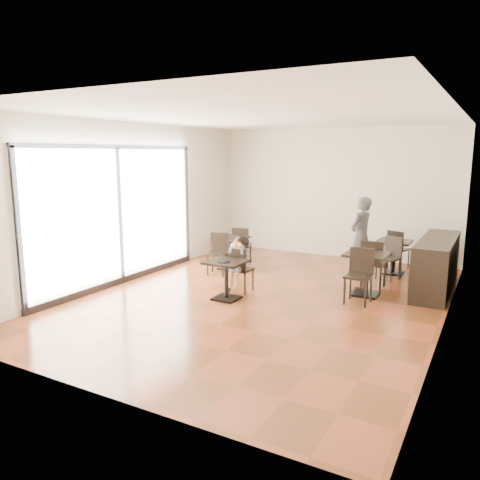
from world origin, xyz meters
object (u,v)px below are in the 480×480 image
Objects in this scene: chair_left_a at (242,246)px; chair_back_a at (399,249)px; cafe_table_left at (230,253)px; chair_back_b at (388,259)px; cafe_table_mid at (366,274)px; child_chair at (241,270)px; chair_left_b at (217,254)px; child at (241,264)px; chair_mid_b at (358,277)px; child_table at (226,280)px; cafe_table_back at (394,257)px; adult_patron at (361,235)px; chair_mid_a at (373,264)px.

chair_back_a is (3.31, 1.35, -0.00)m from chair_left_a.
chair_back_b reaches higher than cafe_table_left.
child_chair is at bearing -156.65° from cafe_table_mid.
chair_left_b reaches higher than cafe_table_mid.
child is 1.12× the size of chair_mid_b.
child is (0.00, 0.55, 0.18)m from child_table.
child is at bearing -128.92° from cafe_table_back.
chair_back_b is (2.24, 2.23, -0.10)m from child.
child is at bearing 90.00° from child_table.
child_chair is at bearing 90.00° from child_table.
chair_back_a is at bearing 86.98° from cafe_table_mid.
child_table is 4.01m from cafe_table_back.
chair_mid_b is at bearing -170.26° from child_chair.
chair_left_a is (-1.07, 1.97, 0.02)m from child_chair.
cafe_table_mid is 0.90× the size of chair_left_b.
adult_patron is at bearing 16.34° from chair_left_b.
adult_patron reaches higher than chair_mid_a.
child_table is 1.78m from chair_left_b.
adult_patron is at bearing 71.10° from chair_back_a.
chair_back_a reaches higher than cafe_table_mid.
cafe_table_back is at bearing 108.50° from chair_back_b.
cafe_table_mid is 0.83× the size of chair_mid_a.
chair_mid_a is at bearing 104.59° from chair_back_a.
cafe_table_mid is 1.32m from chair_back_b.
chair_mid_a reaches higher than child_table.
chair_left_b is (-2.66, -1.60, -0.39)m from adult_patron.
chair_mid_b reaches higher than child_table.
chair_back_b is at bearing 108.50° from chair_back_a.
child reaches higher than cafe_table_left.
chair_left_b is 1.01× the size of chair_back_b.
chair_mid_a is 0.78m from chair_back_b.
cafe_table_mid is (2.11, 0.91, -0.14)m from child.
cafe_table_left is at bearing 161.60° from chair_mid_b.
chair_back_a reaches higher than cafe_table_back.
child is 1.35× the size of cafe_table_mid.
chair_left_a is (-3.18, 0.51, -0.03)m from chair_mid_a.
child_table is 0.81× the size of chair_back_a.
chair_left_a is at bearing -9.09° from chair_mid_a.
chair_mid_a is at bearing 90.03° from chair_mid_b.
cafe_table_left is at bearing 75.25° from chair_left_a.
chair_mid_a is 3.22m from chair_left_a.
chair_left_b is (-1.07, 1.42, 0.09)m from child_table.
chair_back_a is at bearing -123.98° from child_chair.
adult_patron is 2.29× the size of cafe_table_back.
cafe_table_left is (-2.66, -1.05, -0.47)m from adult_patron.
cafe_table_mid is 0.56m from chair_mid_b.
cafe_table_mid is at bearing 36.98° from adult_patron.
chair_left_a is 1.01× the size of chair_back_a.
chair_left_a reaches higher than child_chair.
adult_patron is 1.71m from cafe_table_mid.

